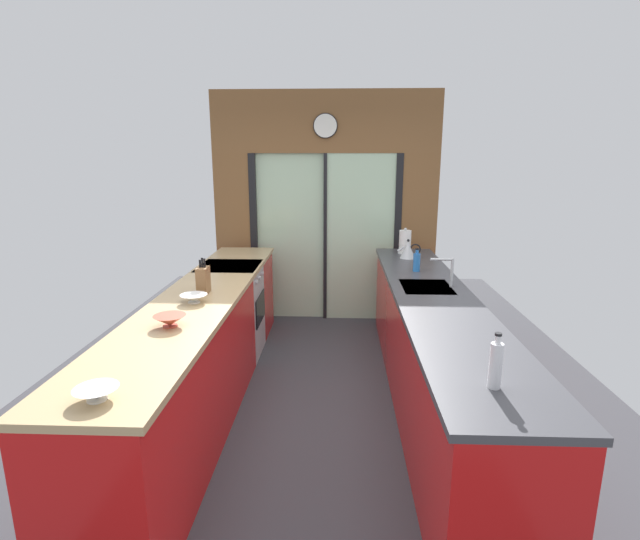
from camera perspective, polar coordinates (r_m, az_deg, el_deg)
ground_plane at (r=4.33m, az=-0.14°, el=-13.64°), size 5.04×7.60×0.02m
back_wall_unit at (r=5.66m, az=0.65°, el=9.05°), size 2.64×0.12×2.70m
left_counter_run at (r=3.85m, az=-14.34°, el=-9.86°), size 0.62×3.80×0.92m
right_counter_run at (r=3.92m, az=13.25°, el=-9.37°), size 0.62×3.80×0.92m
sink_faucet at (r=4.00m, az=15.11°, el=0.29°), size 0.19×0.02×0.24m
oven_range at (r=4.86m, az=-10.60°, el=-4.81°), size 0.60×0.60×0.92m
mixing_bowl_near at (r=2.36m, az=-25.28°, el=-13.25°), size 0.19×0.19×0.06m
mixing_bowl_mid at (r=3.14m, az=-17.60°, el=-5.81°), size 0.20×0.20×0.07m
mixing_bowl_far at (r=3.59m, az=-14.93°, el=-3.30°), size 0.20×0.20×0.06m
knife_block at (r=3.81m, az=-13.86°, el=-1.14°), size 0.08×0.14×0.28m
kettle at (r=5.06m, az=10.54°, el=2.40°), size 0.25×0.16×0.20m
soap_bottle_near at (r=2.35m, az=20.36°, el=-10.59°), size 0.06×0.06×0.27m
soap_bottle_far at (r=4.49m, az=11.54°, el=0.99°), size 0.07×0.07×0.22m
paper_towel_roll at (r=5.29m, az=10.18°, el=3.31°), size 0.15×0.15×0.29m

